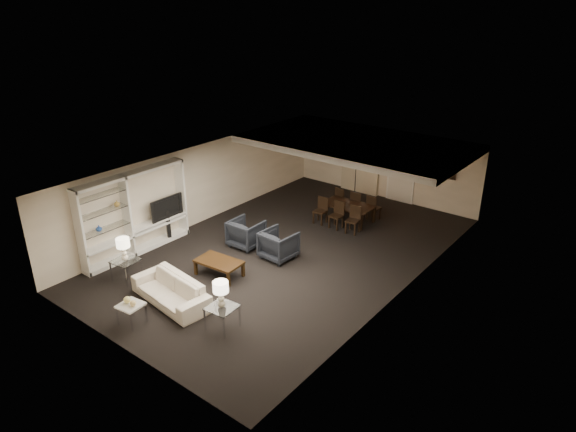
{
  "coord_description": "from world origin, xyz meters",
  "views": [
    {
      "loc": [
        7.97,
        -10.21,
        6.7
      ],
      "look_at": [
        0.0,
        0.0,
        1.1
      ],
      "focal_mm": 32.0,
      "sensor_mm": 36.0,
      "label": 1
    }
  ],
  "objects_px": {
    "marble_table": "(132,314)",
    "vase_blue": "(99,228)",
    "sofa": "(171,290)",
    "dining_table": "(347,213)",
    "table_lamp_left": "(124,249)",
    "floor_lamp": "(355,179)",
    "coffee_table": "(219,268)",
    "vase_amber": "(117,203)",
    "chair_fr": "(374,207)",
    "floor_speaker": "(168,225)",
    "table_lamp_right": "(221,295)",
    "chair_fm": "(358,203)",
    "side_table_right": "(222,318)",
    "armchair_right": "(279,245)",
    "chair_nl": "(320,211)",
    "chair_nm": "(336,215)",
    "television": "(165,207)",
    "pendant_light": "(364,160)",
    "side_table_left": "(127,270)",
    "armchair_left": "(246,233)",
    "chair_nr": "(353,220)"
  },
  "relations": [
    {
      "from": "television",
      "to": "floor_speaker",
      "type": "bearing_deg",
      "value": -87.95
    },
    {
      "from": "sofa",
      "to": "vase_amber",
      "type": "height_order",
      "value": "vase_amber"
    },
    {
      "from": "chair_nr",
      "to": "chair_fm",
      "type": "distance_m",
      "value": 1.43
    },
    {
      "from": "armchair_right",
      "to": "table_lamp_left",
      "type": "distance_m",
      "value": 4.05
    },
    {
      "from": "armchair_right",
      "to": "vase_amber",
      "type": "height_order",
      "value": "vase_amber"
    },
    {
      "from": "vase_amber",
      "to": "floor_lamp",
      "type": "bearing_deg",
      "value": 71.04
    },
    {
      "from": "floor_speaker",
      "to": "dining_table",
      "type": "height_order",
      "value": "floor_speaker"
    },
    {
      "from": "coffee_table",
      "to": "chair_fr",
      "type": "height_order",
      "value": "chair_fr"
    },
    {
      "from": "coffee_table",
      "to": "chair_fm",
      "type": "relative_size",
      "value": 1.41
    },
    {
      "from": "armchair_left",
      "to": "vase_amber",
      "type": "xyz_separation_m",
      "value": [
        -2.13,
        -2.66,
        1.24
      ]
    },
    {
      "from": "sofa",
      "to": "chair_nm",
      "type": "xyz_separation_m",
      "value": [
        0.76,
        5.94,
        0.11
      ]
    },
    {
      "from": "side_table_left",
      "to": "television",
      "type": "height_order",
      "value": "television"
    },
    {
      "from": "vase_blue",
      "to": "floor_lamp",
      "type": "xyz_separation_m",
      "value": [
        2.67,
        8.39,
        -0.38
      ]
    },
    {
      "from": "chair_nm",
      "to": "vase_blue",
      "type": "bearing_deg",
      "value": -118.19
    },
    {
      "from": "dining_table",
      "to": "chair_nl",
      "type": "xyz_separation_m",
      "value": [
        -0.6,
        -0.65,
        0.14
      ]
    },
    {
      "from": "armchair_right",
      "to": "floor_lamp",
      "type": "distance_m",
      "value": 5.17
    },
    {
      "from": "chair_fr",
      "to": "television",
      "type": "bearing_deg",
      "value": 57.08
    },
    {
      "from": "vase_amber",
      "to": "dining_table",
      "type": "relative_size",
      "value": 0.1
    },
    {
      "from": "vase_blue",
      "to": "chair_fm",
      "type": "bearing_deg",
      "value": 64.19
    },
    {
      "from": "dining_table",
      "to": "chair_nr",
      "type": "height_order",
      "value": "chair_nr"
    },
    {
      "from": "sofa",
      "to": "side_table_left",
      "type": "distance_m",
      "value": 1.7
    },
    {
      "from": "armchair_right",
      "to": "television",
      "type": "height_order",
      "value": "television"
    },
    {
      "from": "pendant_light",
      "to": "floor_lamp",
      "type": "bearing_deg",
      "value": 128.92
    },
    {
      "from": "armchair_right",
      "to": "chair_nl",
      "type": "height_order",
      "value": "chair_nl"
    },
    {
      "from": "armchair_right",
      "to": "side_table_right",
      "type": "xyz_separation_m",
      "value": [
        1.1,
        -3.3,
        -0.13
      ]
    },
    {
      "from": "television",
      "to": "chair_nm",
      "type": "distance_m",
      "value": 5.18
    },
    {
      "from": "armchair_right",
      "to": "vase_blue",
      "type": "relative_size",
      "value": 5.2
    },
    {
      "from": "sofa",
      "to": "vase_amber",
      "type": "xyz_separation_m",
      "value": [
        -2.73,
        0.64,
        1.33
      ]
    },
    {
      "from": "side_table_right",
      "to": "chair_fr",
      "type": "relative_size",
      "value": 0.7
    },
    {
      "from": "table_lamp_left",
      "to": "floor_speaker",
      "type": "height_order",
      "value": "table_lamp_left"
    },
    {
      "from": "coffee_table",
      "to": "vase_amber",
      "type": "distance_m",
      "value": 3.23
    },
    {
      "from": "chair_nm",
      "to": "armchair_left",
      "type": "bearing_deg",
      "value": -114.91
    },
    {
      "from": "table_lamp_right",
      "to": "chair_fm",
      "type": "distance_m",
      "value": 7.31
    },
    {
      "from": "marble_table",
      "to": "vase_blue",
      "type": "height_order",
      "value": "vase_blue"
    },
    {
      "from": "chair_fr",
      "to": "chair_nl",
      "type": "bearing_deg",
      "value": 52.92
    },
    {
      "from": "table_lamp_left",
      "to": "floor_lamp",
      "type": "xyz_separation_m",
      "value": [
        1.64,
        8.41,
        -0.1
      ]
    },
    {
      "from": "armchair_left",
      "to": "chair_nl",
      "type": "bearing_deg",
      "value": -107.55
    },
    {
      "from": "armchair_right",
      "to": "sofa",
      "type": "bearing_deg",
      "value": 83.39
    },
    {
      "from": "side_table_left",
      "to": "dining_table",
      "type": "bearing_deg",
      "value": 69.53
    },
    {
      "from": "sofa",
      "to": "dining_table",
      "type": "distance_m",
      "value": 6.63
    },
    {
      "from": "coffee_table",
      "to": "dining_table",
      "type": "distance_m",
      "value": 5.05
    },
    {
      "from": "television",
      "to": "chair_fr",
      "type": "bearing_deg",
      "value": -38.55
    },
    {
      "from": "side_table_right",
      "to": "floor_speaker",
      "type": "distance_m",
      "value": 4.83
    },
    {
      "from": "coffee_table",
      "to": "dining_table",
      "type": "height_order",
      "value": "dining_table"
    },
    {
      "from": "side_table_left",
      "to": "table_lamp_left",
      "type": "bearing_deg",
      "value": 0.0
    },
    {
      "from": "chair_fm",
      "to": "vase_amber",
      "type": "bearing_deg",
      "value": 60.01
    },
    {
      "from": "side_table_right",
      "to": "dining_table",
      "type": "bearing_deg",
      "value": 98.13
    },
    {
      "from": "table_lamp_right",
      "to": "chair_nm",
      "type": "xyz_separation_m",
      "value": [
        -0.94,
        5.94,
        -0.44
      ]
    },
    {
      "from": "sofa",
      "to": "floor_lamp",
      "type": "bearing_deg",
      "value": 97.26
    },
    {
      "from": "side_table_right",
      "to": "table_lamp_left",
      "type": "height_order",
      "value": "table_lamp_left"
    }
  ]
}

